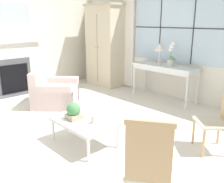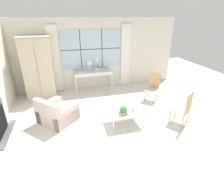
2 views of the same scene
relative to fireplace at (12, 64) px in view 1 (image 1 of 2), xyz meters
The scene contains 14 objects.
ground_plane 3.03m from the fireplace, ahead, with size 14.00×14.00×0.00m, color silver.
wall_back_windowed 4.00m from the fireplace, 42.61° to the left, with size 7.20×0.14×2.80m.
wall_left 0.70m from the fireplace, 115.49° to the left, with size 0.06×7.20×2.80m, color silver.
fireplace is the anchor object (origin of this frame).
armoire 2.50m from the fireplace, 69.22° to the left, with size 1.11×0.64×2.23m.
console_table 3.70m from the fireplace, 38.93° to the left, with size 1.52×0.53×0.82m.
table_lamp 3.60m from the fireplace, 39.73° to the left, with size 0.27×0.27×0.49m.
potted_orchid 3.82m from the fireplace, 36.94° to the left, with size 0.19×0.15×0.54m.
armchair_upholstered 1.56m from the fireplace, 11.06° to the left, with size 1.26×1.26×0.78m.
side_chair_wooden 4.91m from the fireplace, 10.66° to the left, with size 0.62×0.62×1.05m.
accent_chair_wooden 4.96m from the fireplace, ahead, with size 0.61×0.61×1.01m.
coffee_table 3.39m from the fireplace, ahead, with size 0.97×0.65×0.39m.
potted_plant_small 3.27m from the fireplace, ahead, with size 0.21×0.21×0.26m.
pillar_candle 3.59m from the fireplace, ahead, with size 0.10×0.10×0.13m.
Camera 1 is at (3.19, -2.07, 1.81)m, focal length 40.00 mm.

